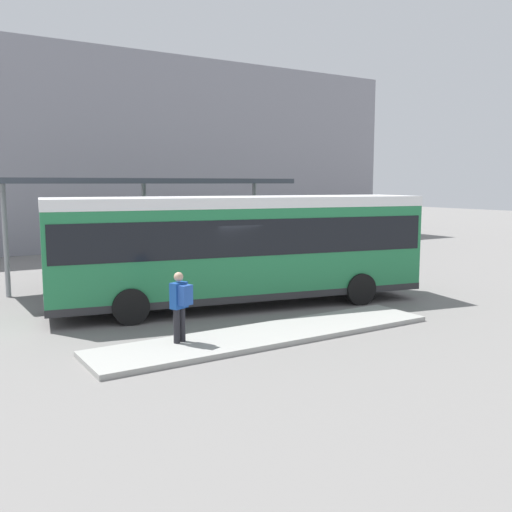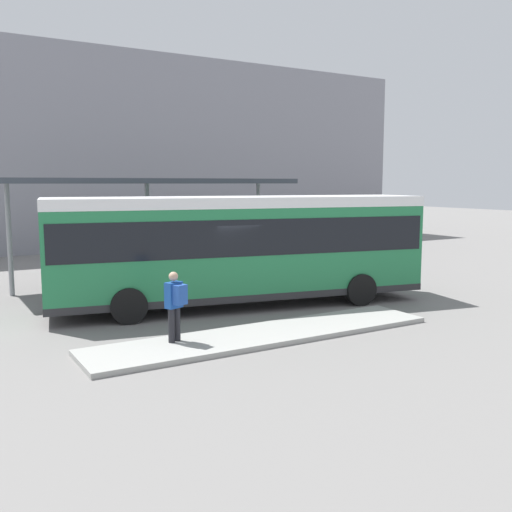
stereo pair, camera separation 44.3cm
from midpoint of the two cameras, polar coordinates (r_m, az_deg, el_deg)
name	(u,v)px [view 2 (the right image)]	position (r m, az deg, el deg)	size (l,w,h in m)	color
ground_plane	(240,306)	(17.14, -0.85, -4.98)	(120.00, 120.00, 0.00)	slate
curb_island	(265,335)	(13.72, 1.88, -7.86)	(8.75, 1.80, 0.12)	#9E9E99
city_bus	(240,243)	(16.84, -0.83, 1.34)	(11.31, 4.51, 3.25)	#237A47
pedestrian_waiting	(175,302)	(12.77, -7.10, -4.59)	(0.46, 0.50, 1.58)	#232328
bicycle_white	(380,263)	(23.90, 12.77, -0.72)	(0.48, 1.78, 0.77)	black
bicycle_red	(367,262)	(24.42, 11.56, -0.62)	(0.48, 1.55, 0.67)	black
bicycle_blue	(352,260)	(24.81, 10.04, -0.42)	(0.48, 1.62, 0.71)	black
bicycle_green	(347,258)	(25.57, 9.53, -0.19)	(0.48, 1.60, 0.70)	black
station_shelter	(147,183)	(20.97, -10.28, 7.17)	(11.00, 3.17, 3.81)	#383D47
station_building	(154,157)	(39.82, -9.89, 9.75)	(29.22, 13.38, 10.82)	gray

